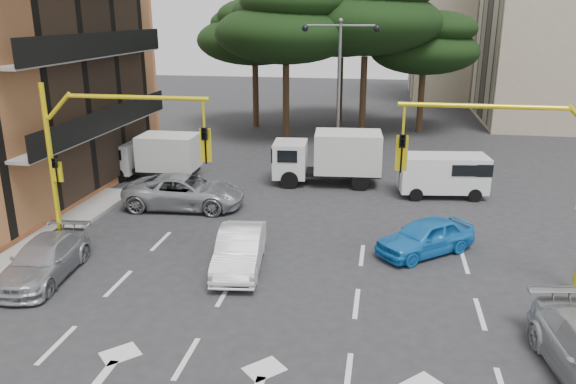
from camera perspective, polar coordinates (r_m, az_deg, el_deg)
name	(u,v)px	position (r m, az deg, el deg)	size (l,w,h in m)	color
ground	(290,298)	(17.14, 0.16, -10.70)	(120.00, 120.00, 0.00)	#28282B
median_strip	(337,163)	(32.01, 4.99, 3.00)	(1.40, 6.00, 0.15)	gray
apartment_beige_far	(501,11)	(59.78, 20.81, 16.79)	(16.20, 12.15, 16.70)	tan
pine_left_near	(287,22)	(37.39, -0.14, 16.85)	(9.15, 9.15, 10.23)	#382616
pine_center	(367,11)	(38.85, 8.05, 17.74)	(9.98, 9.98, 11.16)	#382616
pine_left_far	(255,32)	(41.93, -3.35, 15.96)	(8.32, 8.32, 9.30)	#382616
pine_right	(426,43)	(40.95, 13.82, 14.49)	(7.49, 7.49, 8.37)	#382616
pine_back	(342,21)	(43.96, 5.55, 16.90)	(9.15, 9.15, 10.23)	#382616
signal_mast_right	(530,166)	(17.91, 23.36, 2.43)	(5.79, 0.37, 6.00)	yellow
signal_mast_left	(98,148)	(19.74, -18.72, 4.26)	(5.79, 0.37, 6.00)	yellow
street_lamp_center	(340,66)	(31.09, 5.26, 12.59)	(4.16, 0.36, 7.77)	slate
car_white_hatch	(240,250)	(18.77, -4.93, -5.87)	(1.42, 4.06, 1.34)	silver
car_blue_compact	(425,236)	(20.45, 13.79, -4.41)	(1.51, 3.76, 1.28)	blue
car_silver_wagon	(44,260)	(19.72, -23.55, -6.34)	(1.73, 4.25, 1.23)	#9A9CA1
car_silver_cross_a	(185,192)	(24.91, -10.45, 0.03)	(2.39, 5.19, 1.44)	#9DA1A5
van_white	(442,175)	(26.99, 15.42, 1.65)	(1.79, 3.96, 1.98)	white
box_truck_a	(153,157)	(29.46, -13.54, 3.49)	(2.00, 4.77, 2.35)	silver
box_truck_b	(328,158)	(27.88, 4.09, 3.46)	(2.25, 5.37, 2.64)	silver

